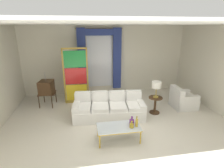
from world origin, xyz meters
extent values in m
plane|color=silver|center=(0.00, 0.00, 0.00)|extent=(16.00, 16.00, 0.00)
cube|color=silver|center=(0.00, 3.06, 1.50)|extent=(8.00, 0.12, 3.00)
cube|color=silver|center=(3.66, 0.60, 1.50)|extent=(0.12, 7.00, 3.00)
cube|color=white|center=(0.00, 0.80, 3.02)|extent=(8.00, 7.60, 0.04)
cube|color=white|center=(-0.28, 2.98, 1.55)|extent=(1.10, 0.02, 2.50)
cylinder|color=gold|center=(-0.28, 2.90, 2.86)|extent=(2.00, 0.04, 0.04)
cube|color=navy|center=(-1.05, 2.88, 1.55)|extent=(0.36, 0.12, 2.70)
cube|color=navy|center=(0.49, 2.88, 1.55)|extent=(0.36, 0.12, 2.70)
cube|color=navy|center=(-0.28, 2.88, 2.72)|extent=(1.80, 0.10, 0.28)
cube|color=white|center=(-0.25, 0.48, 0.19)|extent=(2.40, 1.12, 0.38)
cube|color=white|center=(-0.21, 0.85, 0.39)|extent=(2.33, 0.42, 0.78)
cube|color=white|center=(0.82, 0.38, 0.28)|extent=(0.28, 0.87, 0.56)
cube|color=white|center=(-1.32, 0.58, 0.28)|extent=(0.28, 0.87, 0.56)
cube|color=white|center=(0.61, 0.35, 0.44)|extent=(0.60, 0.79, 0.12)
cube|color=white|center=(0.64, 0.66, 0.66)|extent=(0.52, 0.19, 0.40)
cube|color=white|center=(0.03, 0.40, 0.44)|extent=(0.60, 0.79, 0.12)
cube|color=white|center=(0.06, 0.72, 0.66)|extent=(0.52, 0.19, 0.40)
cube|color=white|center=(-0.54, 0.46, 0.44)|extent=(0.60, 0.79, 0.12)
cube|color=white|center=(-0.51, 0.77, 0.66)|extent=(0.52, 0.19, 0.40)
cube|color=white|center=(-1.12, 0.51, 0.44)|extent=(0.60, 0.79, 0.12)
cube|color=white|center=(-1.09, 0.83, 0.66)|extent=(0.52, 0.19, 0.40)
cube|color=silver|center=(-0.19, -0.79, 0.40)|extent=(1.15, 0.59, 0.02)
cube|color=gold|center=(-0.19, -0.52, 0.38)|extent=(1.15, 0.04, 0.03)
cube|color=gold|center=(-0.19, -1.07, 0.38)|extent=(1.15, 0.04, 0.03)
cube|color=gold|center=(-0.74, -0.79, 0.38)|extent=(0.04, 0.59, 0.03)
cube|color=gold|center=(0.37, -0.79, 0.38)|extent=(0.04, 0.59, 0.03)
cylinder|color=gold|center=(-0.72, -0.54, 0.19)|extent=(0.04, 0.04, 0.38)
cylinder|color=gold|center=(0.35, -0.54, 0.19)|extent=(0.04, 0.04, 0.38)
cylinder|color=gold|center=(-0.72, -1.05, 0.19)|extent=(0.04, 0.04, 0.38)
cylinder|color=gold|center=(0.35, -1.05, 0.19)|extent=(0.04, 0.04, 0.38)
cylinder|color=#753384|center=(0.19, -0.75, 0.48)|extent=(0.13, 0.13, 0.14)
cylinder|color=#753384|center=(0.19, -0.75, 0.57)|extent=(0.05, 0.05, 0.05)
sphere|color=#753384|center=(0.19, -0.75, 0.62)|extent=(0.06, 0.06, 0.06)
cylinder|color=gold|center=(0.14, -0.90, 0.46)|extent=(0.11, 0.11, 0.10)
cylinder|color=gold|center=(0.14, -0.90, 0.54)|extent=(0.04, 0.04, 0.05)
sphere|color=gold|center=(0.14, -0.90, 0.58)|extent=(0.05, 0.05, 0.05)
cylinder|color=gold|center=(0.28, -0.87, 0.51)|extent=(0.07, 0.07, 0.21)
cylinder|color=gold|center=(0.28, -0.87, 0.65)|extent=(0.03, 0.03, 0.06)
sphere|color=gold|center=(0.28, -0.87, 0.69)|extent=(0.04, 0.04, 0.04)
cube|color=#472D19|center=(-2.45, 1.86, 0.50)|extent=(0.62, 0.54, 0.03)
cylinder|color=#472D19|center=(-2.72, 1.62, 0.25)|extent=(0.04, 0.04, 0.50)
cylinder|color=#472D19|center=(-2.65, 2.18, 0.25)|extent=(0.04, 0.04, 0.50)
cylinder|color=#472D19|center=(-2.25, 1.55, 0.25)|extent=(0.04, 0.04, 0.50)
cylinder|color=#472D19|center=(-2.17, 2.11, 0.25)|extent=(0.04, 0.04, 0.50)
cube|color=#472D19|center=(-2.45, 1.86, 0.76)|extent=(0.55, 0.62, 0.48)
cube|color=black|center=(-2.68, 1.90, 0.78)|extent=(0.07, 0.39, 0.30)
cylinder|color=gold|center=(-2.69, 1.82, 0.59)|extent=(0.02, 0.04, 0.04)
cylinder|color=gold|center=(-2.67, 1.98, 0.59)|extent=(0.02, 0.04, 0.04)
cylinder|color=silver|center=(-2.45, 1.86, 1.18)|extent=(0.03, 0.13, 0.34)
cylinder|color=silver|center=(-2.45, 1.86, 1.18)|extent=(0.03, 0.13, 0.34)
cube|color=white|center=(2.68, 0.81, 0.20)|extent=(0.82, 0.82, 0.40)
cube|color=white|center=(2.68, 0.81, 0.45)|extent=(0.71, 0.71, 0.10)
cube|color=white|center=(2.36, 0.81, 0.40)|extent=(0.22, 0.80, 0.80)
cube|color=white|center=(2.69, 1.13, 0.29)|extent=(0.74, 0.20, 0.58)
cube|color=white|center=(2.67, 0.49, 0.29)|extent=(0.74, 0.20, 0.58)
cube|color=gold|center=(-1.77, 1.96, 1.10)|extent=(0.05, 0.05, 2.20)
cube|color=gold|center=(-0.87, 1.96, 1.10)|extent=(0.05, 0.05, 2.20)
cube|color=gold|center=(-1.32, 1.96, 2.17)|extent=(0.90, 0.05, 0.06)
cube|color=gold|center=(-1.32, 1.96, 0.05)|extent=(0.90, 0.05, 0.10)
cube|color=yellow|center=(-1.32, 1.96, 0.43)|extent=(0.82, 0.02, 0.64)
cube|color=red|center=(-1.32, 1.96, 1.10)|extent=(0.82, 0.02, 0.64)
cube|color=#238E3D|center=(-1.32, 1.96, 1.77)|extent=(0.82, 0.02, 0.64)
cylinder|color=beige|center=(-0.98, 1.70, 0.03)|extent=(0.16, 0.16, 0.06)
ellipsoid|color=navy|center=(-0.98, 1.70, 0.14)|extent=(0.18, 0.32, 0.20)
sphere|color=navy|center=(-0.98, 1.84, 0.25)|extent=(0.09, 0.09, 0.09)
cone|color=gold|center=(-0.98, 1.90, 0.25)|extent=(0.02, 0.04, 0.02)
cone|color=#218853|center=(-0.98, 1.52, 0.24)|extent=(0.44, 0.40, 0.50)
cylinder|color=#472D19|center=(1.41, 0.55, 0.58)|extent=(0.48, 0.48, 0.03)
cylinder|color=#472D19|center=(1.41, 0.55, 0.29)|extent=(0.08, 0.08, 0.55)
cylinder|color=#472D19|center=(1.41, 0.55, 0.01)|extent=(0.36, 0.36, 0.03)
cylinder|color=#B29338|center=(1.41, 0.55, 0.61)|extent=(0.18, 0.18, 0.04)
cylinder|color=#B29338|center=(1.41, 0.55, 0.81)|extent=(0.03, 0.03, 0.36)
cylinder|color=white|center=(1.41, 0.55, 1.05)|extent=(0.32, 0.32, 0.22)
camera|label=1|loc=(-1.06, -4.83, 2.94)|focal=28.43mm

